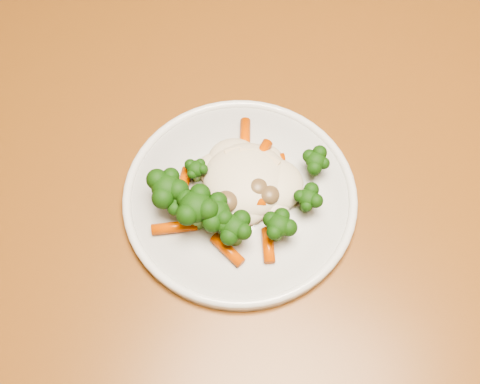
{
  "coord_description": "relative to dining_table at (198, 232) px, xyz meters",
  "views": [
    {
      "loc": [
        0.2,
        -0.43,
        1.35
      ],
      "look_at": [
        0.06,
        -0.15,
        0.77
      ],
      "focal_mm": 45.0,
      "sensor_mm": 36.0,
      "label": 1
    }
  ],
  "objects": [
    {
      "name": "meal",
      "position": [
        0.05,
        0.01,
        0.13
      ],
      "size": [
        0.18,
        0.18,
        0.05
      ],
      "color": "beige",
      "rests_on": "plate"
    },
    {
      "name": "plate",
      "position": [
        0.05,
        0.02,
        0.1
      ],
      "size": [
        0.26,
        0.26,
        0.01
      ],
      "primitive_type": "cylinder",
      "color": "silver",
      "rests_on": "dining_table"
    },
    {
      "name": "dining_table",
      "position": [
        0.0,
        0.0,
        0.0
      ],
      "size": [
        1.35,
        0.99,
        0.75
      ],
      "rotation": [
        0.0,
        0.0,
        0.13
      ],
      "color": "brown",
      "rests_on": "ground"
    }
  ]
}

